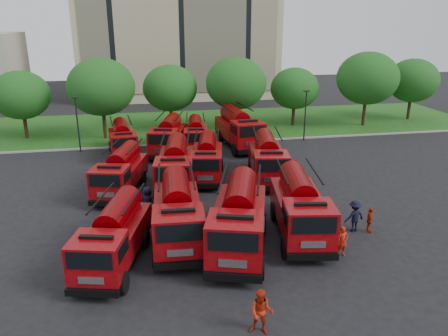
% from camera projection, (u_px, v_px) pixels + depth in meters
% --- Properties ---
extents(ground, '(140.00, 140.00, 0.00)m').
position_uv_depth(ground, '(216.00, 222.00, 26.62)').
color(ground, black).
rests_on(ground, ground).
extents(lawn, '(70.00, 16.00, 0.12)m').
position_uv_depth(lawn, '(179.00, 125.00, 50.80)').
color(lawn, '#134312').
rests_on(lawn, ground).
extents(curb, '(70.00, 0.30, 0.14)m').
position_uv_depth(curb, '(186.00, 144.00, 43.26)').
color(curb, gray).
rests_on(curb, ground).
extents(apartment_building, '(30.00, 14.18, 25.00)m').
position_uv_depth(apartment_building, '(177.00, 14.00, 67.54)').
color(apartment_building, beige).
rests_on(apartment_building, ground).
extents(tree_1, '(5.71, 5.71, 6.98)m').
position_uv_depth(tree_1, '(21.00, 95.00, 43.78)').
color(tree_1, '#382314').
rests_on(tree_1, ground).
extents(tree_2, '(6.72, 6.72, 8.22)m').
position_uv_depth(tree_2, '(101.00, 87.00, 43.51)').
color(tree_2, '#382314').
rests_on(tree_2, ground).
extents(tree_3, '(5.88, 5.88, 7.19)m').
position_uv_depth(tree_3, '(170.00, 88.00, 47.27)').
color(tree_3, '#382314').
rests_on(tree_3, ground).
extents(tree_4, '(6.55, 6.55, 8.01)m').
position_uv_depth(tree_4, '(236.00, 83.00, 46.92)').
color(tree_4, '#382314').
rests_on(tree_4, ground).
extents(tree_5, '(5.46, 5.46, 6.68)m').
position_uv_depth(tree_5, '(295.00, 88.00, 49.34)').
color(tree_5, '#382314').
rests_on(tree_5, ground).
extents(tree_6, '(6.89, 6.89, 8.42)m').
position_uv_depth(tree_6, '(368.00, 78.00, 48.97)').
color(tree_6, '#382314').
rests_on(tree_6, ground).
extents(tree_7, '(6.05, 6.05, 7.39)m').
position_uv_depth(tree_7, '(413.00, 80.00, 52.26)').
color(tree_7, '#382314').
rests_on(tree_7, ground).
extents(lamp_post_0, '(0.60, 0.25, 5.11)m').
position_uv_depth(lamp_post_0, '(77.00, 121.00, 39.96)').
color(lamp_post_0, black).
rests_on(lamp_post_0, ground).
extents(lamp_post_1, '(0.60, 0.25, 5.11)m').
position_uv_depth(lamp_post_1, '(305.00, 112.00, 43.78)').
color(lamp_post_1, black).
rests_on(lamp_post_1, ground).
extents(fire_truck_0, '(3.92, 7.14, 3.09)m').
position_uv_depth(fire_truck_0, '(114.00, 236.00, 21.66)').
color(fire_truck_0, black).
rests_on(fire_truck_0, ground).
extents(fire_truck_1, '(3.04, 7.55, 3.38)m').
position_uv_depth(fire_truck_1, '(177.00, 213.00, 23.93)').
color(fire_truck_1, black).
rests_on(fire_truck_1, ground).
extents(fire_truck_2, '(4.75, 8.19, 3.53)m').
position_uv_depth(fire_truck_2, '(239.00, 218.00, 23.06)').
color(fire_truck_2, black).
rests_on(fire_truck_2, ground).
extents(fire_truck_3, '(3.72, 7.73, 3.38)m').
position_uv_depth(fire_truck_3, '(300.00, 207.00, 24.71)').
color(fire_truck_3, black).
rests_on(fire_truck_3, ground).
extents(fire_truck_4, '(3.95, 7.13, 3.08)m').
position_uv_depth(fire_truck_4, '(121.00, 172.00, 30.79)').
color(fire_truck_4, black).
rests_on(fire_truck_4, ground).
extents(fire_truck_5, '(3.51, 7.65, 3.36)m').
position_uv_depth(fire_truck_5, '(176.00, 165.00, 31.74)').
color(fire_truck_5, black).
rests_on(fire_truck_5, ground).
extents(fire_truck_6, '(3.53, 7.09, 3.09)m').
position_uv_depth(fire_truck_6, '(207.00, 159.00, 33.72)').
color(fire_truck_6, black).
rests_on(fire_truck_6, ground).
extents(fire_truck_7, '(3.70, 7.54, 3.29)m').
position_uv_depth(fire_truck_7, '(268.00, 158.00, 33.40)').
color(fire_truck_7, black).
rests_on(fire_truck_7, ground).
extents(fire_truck_8, '(2.90, 6.71, 2.97)m').
position_uv_depth(fire_truck_8, '(123.00, 140.00, 39.28)').
color(fire_truck_8, black).
rests_on(fire_truck_8, ground).
extents(fire_truck_9, '(4.05, 7.35, 3.18)m').
position_uv_depth(fire_truck_9, '(168.00, 136.00, 40.10)').
color(fire_truck_9, black).
rests_on(fire_truck_9, ground).
extents(fire_truck_10, '(2.86, 6.56, 2.90)m').
position_uv_depth(fire_truck_10, '(196.00, 135.00, 41.04)').
color(fire_truck_10, black).
rests_on(fire_truck_10, ground).
extents(fire_truck_11, '(3.56, 8.17, 3.61)m').
position_uv_depth(fire_truck_11, '(239.00, 129.00, 41.88)').
color(fire_truck_11, black).
rests_on(fire_truck_11, ground).
extents(firefighter_0, '(0.64, 0.48, 1.66)m').
position_uv_depth(firefighter_0, '(341.00, 255.00, 22.90)').
color(firefighter_0, '#B3220D').
rests_on(firefighter_0, ground).
extents(firefighter_1, '(1.07, 0.85, 1.93)m').
position_uv_depth(firefighter_1, '(261.00, 333.00, 17.25)').
color(firefighter_1, '#B3220D').
rests_on(firefighter_1, ground).
extents(firefighter_2, '(0.78, 1.01, 1.52)m').
position_uv_depth(firefighter_2, '(368.00, 232.00, 25.44)').
color(firefighter_2, '#B3220D').
rests_on(firefighter_2, ground).
extents(firefighter_3, '(1.32, 0.85, 1.90)m').
position_uv_depth(firefighter_3, '(353.00, 231.00, 25.56)').
color(firefighter_3, black).
rests_on(firefighter_3, ground).
extents(firefighter_4, '(1.14, 1.08, 1.96)m').
position_uv_depth(firefighter_4, '(149.00, 216.00, 27.49)').
color(firefighter_4, black).
rests_on(firefighter_4, ground).
extents(firefighter_5, '(1.56, 0.88, 1.59)m').
position_uv_depth(firefighter_5, '(295.00, 180.00, 33.75)').
color(firefighter_5, '#B3220D').
rests_on(firefighter_5, ground).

